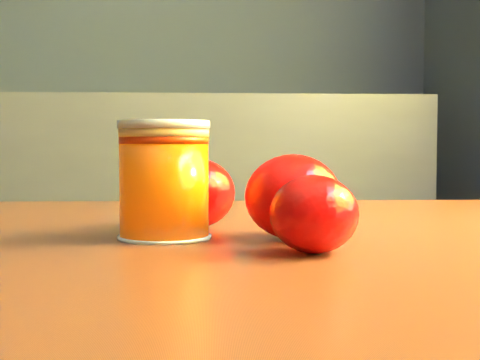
{
  "coord_description": "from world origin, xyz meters",
  "views": [
    {
      "loc": [
        1.0,
        -0.39,
        0.78
      ],
      "look_at": [
        1.04,
        0.14,
        0.75
      ],
      "focal_mm": 50.0,
      "sensor_mm": 36.0,
      "label": 1
    }
  ],
  "objects": [
    {
      "name": "orange_back",
      "position": [
        1.0,
        0.19,
        0.74
      ],
      "size": [
        0.09,
        0.09,
        0.06
      ],
      "primitive_type": "ellipsoid",
      "rotation": [
        0.0,
        0.0,
        0.3
      ],
      "color": "#FB0D05",
      "rests_on": "table"
    },
    {
      "name": "orange_extra",
      "position": [
        1.08,
        0.05,
        0.73
      ],
      "size": [
        0.06,
        0.06,
        0.05
      ],
      "primitive_type": "ellipsoid",
      "rotation": [
        0.0,
        0.0,
        -0.02
      ],
      "color": "#FB0D05",
      "rests_on": "table"
    },
    {
      "name": "juice_glass",
      "position": [
        0.98,
        0.13,
        0.75
      ],
      "size": [
        0.07,
        0.07,
        0.09
      ],
      "rotation": [
        0.0,
        0.0,
        -0.31
      ],
      "color": "#F55504",
      "rests_on": "table"
    },
    {
      "name": "orange_front",
      "position": [
        1.08,
        0.12,
        0.74
      ],
      "size": [
        0.09,
        0.09,
        0.07
      ],
      "primitive_type": "ellipsoid",
      "rotation": [
        0.0,
        0.0,
        0.23
      ],
      "color": "#FB0D05",
      "rests_on": "table"
    },
    {
      "name": "table",
      "position": [
        1.02,
        0.15,
        0.62
      ],
      "size": [
        0.96,
        0.68,
        0.71
      ],
      "rotation": [
        0.0,
        0.0,
        -0.02
      ],
      "color": "brown",
      "rests_on": "ground"
    }
  ]
}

